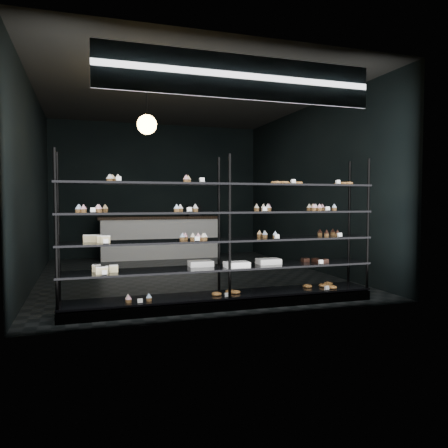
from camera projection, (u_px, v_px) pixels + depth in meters
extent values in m
cube|color=black|center=(185.00, 275.00, 7.89)|extent=(5.00, 6.00, 0.01)
cube|color=black|center=(185.00, 96.00, 7.72)|extent=(5.00, 6.00, 0.01)
cube|color=black|center=(158.00, 190.00, 10.66)|extent=(5.00, 0.01, 3.20)
cube|color=black|center=(243.00, 178.00, 4.95)|extent=(5.00, 0.01, 3.20)
cube|color=black|center=(34.00, 185.00, 7.04)|extent=(0.01, 6.00, 3.20)
cube|color=black|center=(309.00, 188.00, 8.57)|extent=(0.01, 6.00, 3.20)
cube|color=black|center=(224.00, 302.00, 5.54)|extent=(4.00, 0.50, 0.12)
cylinder|color=black|center=(56.00, 234.00, 4.68)|extent=(0.04, 0.04, 1.85)
cylinder|color=black|center=(58.00, 231.00, 5.10)|extent=(0.04, 0.04, 1.85)
cylinder|color=black|center=(230.00, 230.00, 5.28)|extent=(0.04, 0.04, 1.85)
cylinder|color=black|center=(219.00, 228.00, 5.70)|extent=(0.04, 0.04, 1.85)
cylinder|color=black|center=(368.00, 227.00, 5.89)|extent=(0.04, 0.04, 1.85)
cylinder|color=black|center=(349.00, 226.00, 6.31)|extent=(0.04, 0.04, 1.85)
cube|color=black|center=(224.00, 295.00, 5.54)|extent=(4.00, 0.50, 0.03)
cube|color=black|center=(224.00, 268.00, 5.52)|extent=(4.00, 0.50, 0.02)
cube|color=black|center=(224.00, 240.00, 5.50)|extent=(4.00, 0.50, 0.02)
cube|color=black|center=(224.00, 212.00, 5.48)|extent=(4.00, 0.50, 0.02)
cube|color=black|center=(224.00, 184.00, 5.46)|extent=(4.00, 0.50, 0.02)
cube|color=white|center=(115.00, 179.00, 4.88)|extent=(0.06, 0.04, 0.06)
cube|color=white|center=(199.00, 180.00, 5.18)|extent=(0.06, 0.04, 0.06)
cube|color=white|center=(292.00, 182.00, 5.55)|extent=(0.05, 0.04, 0.06)
cube|color=white|center=(340.00, 182.00, 5.77)|extent=(0.06, 0.04, 0.06)
cube|color=white|center=(92.00, 210.00, 4.82)|extent=(0.06, 0.04, 0.06)
cube|color=white|center=(187.00, 210.00, 5.15)|extent=(0.05, 0.04, 0.06)
cube|color=white|center=(266.00, 209.00, 5.46)|extent=(0.06, 0.04, 0.06)
cube|color=white|center=(328.00, 209.00, 5.73)|extent=(0.06, 0.04, 0.06)
cube|color=white|center=(105.00, 242.00, 4.88)|extent=(0.06, 0.04, 0.06)
cube|color=white|center=(198.00, 239.00, 5.21)|extent=(0.06, 0.04, 0.06)
cube|color=white|center=(274.00, 237.00, 5.51)|extent=(0.05, 0.04, 0.06)
cube|color=white|center=(337.00, 235.00, 5.79)|extent=(0.06, 0.04, 0.06)
cube|color=white|center=(104.00, 273.00, 4.89)|extent=(0.06, 0.04, 0.06)
cube|color=white|center=(324.00, 262.00, 5.75)|extent=(0.06, 0.04, 0.06)
cube|color=white|center=(138.00, 301.00, 5.03)|extent=(0.06, 0.04, 0.06)
cube|color=white|center=(224.00, 295.00, 5.35)|extent=(0.05, 0.04, 0.06)
cube|color=white|center=(328.00, 288.00, 5.79)|extent=(0.06, 0.04, 0.06)
cube|color=#0E0B3B|center=(241.00, 77.00, 4.97)|extent=(3.20, 0.04, 0.45)
cube|color=white|center=(242.00, 77.00, 4.95)|extent=(3.30, 0.02, 0.50)
cylinder|color=black|center=(147.00, 94.00, 6.30)|extent=(0.01, 0.01, 0.59)
sphere|color=#FFBE59|center=(147.00, 125.00, 6.32)|extent=(0.28, 0.28, 0.28)
cube|color=silver|center=(159.00, 239.00, 10.23)|extent=(2.69, 0.60, 0.92)
cube|color=black|center=(159.00, 218.00, 10.20)|extent=(2.79, 0.65, 0.06)
cube|color=black|center=(194.00, 211.00, 10.45)|extent=(0.30, 0.30, 0.25)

